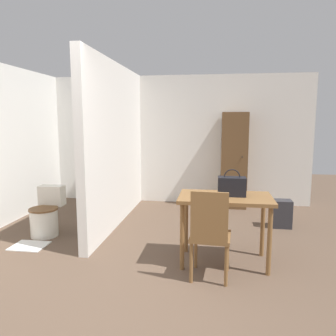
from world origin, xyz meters
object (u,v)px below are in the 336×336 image
at_px(handbag, 232,186).
at_px(space_heater, 281,214).
at_px(wooden_cabinet, 234,160).
at_px(toilet, 46,215).
at_px(dining_table, 225,205).
at_px(wooden_chair, 210,232).

height_order(handbag, space_heater, handbag).
bearing_deg(space_heater, wooden_cabinet, 121.03).
bearing_deg(wooden_cabinet, handbag, -93.66).
height_order(toilet, handbag, handbag).
bearing_deg(wooden_cabinet, space_heater, -58.97).
height_order(dining_table, handbag, handbag).
height_order(wooden_chair, handbag, handbag).
bearing_deg(dining_table, handbag, 20.68).
distance_m(wooden_cabinet, space_heater, 1.47).
xyz_separation_m(toilet, space_heater, (3.42, 0.82, -0.07)).
bearing_deg(toilet, handbag, -12.28).
bearing_deg(dining_table, wooden_cabinet, 84.78).
bearing_deg(dining_table, wooden_chair, -109.49).
relative_size(toilet, space_heater, 1.59).
xyz_separation_m(handbag, space_heater, (0.84, 1.38, -0.69)).
relative_size(dining_table, wooden_chair, 1.09).
distance_m(toilet, handbag, 2.72).
relative_size(dining_table, wooden_cabinet, 0.59).
xyz_separation_m(dining_table, space_heater, (0.91, 1.41, -0.47)).
relative_size(wooden_chair, wooden_cabinet, 0.54).
height_order(handbag, wooden_cabinet, wooden_cabinet).
xyz_separation_m(wooden_chair, space_heater, (1.07, 1.86, -0.30)).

